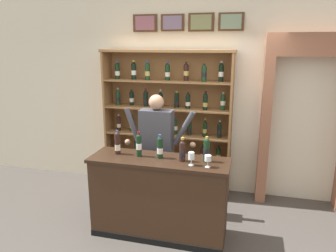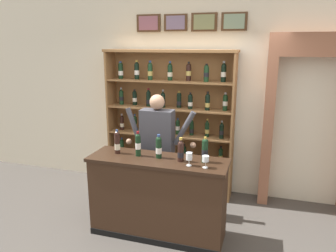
{
  "view_description": "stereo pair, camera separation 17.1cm",
  "coord_description": "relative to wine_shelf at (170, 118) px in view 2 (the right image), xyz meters",
  "views": [
    {
      "loc": [
        0.84,
        -3.48,
        2.34
      ],
      "look_at": [
        -0.18,
        0.39,
        1.32
      ],
      "focal_mm": 34.37,
      "sensor_mm": 36.0,
      "label": 1
    },
    {
      "loc": [
        1.0,
        -3.43,
        2.34
      ],
      "look_at": [
        -0.18,
        0.39,
        1.32
      ],
      "focal_mm": 34.37,
      "sensor_mm": 36.0,
      "label": 2
    }
  ],
  "objects": [
    {
      "name": "wine_glass_right",
      "position": [
        0.84,
        -1.41,
        -0.11
      ],
      "size": [
        0.08,
        0.08,
        0.14
      ],
      "color": "silver",
      "rests_on": "tasting_counter"
    },
    {
      "name": "tasting_bottle_chianti",
      "position": [
        0.52,
        -1.28,
        -0.08
      ],
      "size": [
        0.07,
        0.07,
        0.29
      ],
      "color": "black",
      "rests_on": "tasting_counter"
    },
    {
      "name": "back_wall",
      "position": [
        0.43,
        0.28,
        0.53
      ],
      "size": [
        12.0,
        0.19,
        3.48
      ],
      "color": "beige",
      "rests_on": "ground"
    },
    {
      "name": "shopkeeper",
      "position": [
        0.04,
        -0.71,
        -0.16
      ],
      "size": [
        1.01,
        0.22,
        1.69
      ],
      "color": "#2D3347",
      "rests_on": "ground"
    },
    {
      "name": "ground_plane",
      "position": [
        0.43,
        -1.29,
        -1.22
      ],
      "size": [
        14.0,
        14.0,
        0.02
      ],
      "primitive_type": "cube",
      "color": "#47423D"
    },
    {
      "name": "tasting_bottle_riserva",
      "position": [
        0.24,
        -1.25,
        -0.07
      ],
      "size": [
        0.07,
        0.07,
        0.29
      ],
      "color": "black",
      "rests_on": "tasting_counter"
    },
    {
      "name": "wine_glass_spare",
      "position": [
        0.65,
        -1.4,
        -0.1
      ],
      "size": [
        0.07,
        0.07,
        0.16
      ],
      "color": "silver",
      "rests_on": "tasting_counter"
    },
    {
      "name": "tasting_bottle_prosecco",
      "position": [
        0.8,
        -1.23,
        -0.06
      ],
      "size": [
        0.07,
        0.07,
        0.3
      ],
      "color": "black",
      "rests_on": "tasting_counter"
    },
    {
      "name": "wine_shelf",
      "position": [
        0.0,
        0.0,
        0.0
      ],
      "size": [
        2.04,
        0.37,
        2.26
      ],
      "color": "olive",
      "rests_on": "ground"
    },
    {
      "name": "tasting_bottle_grappa",
      "position": [
        -0.31,
        -1.25,
        -0.07
      ],
      "size": [
        0.07,
        0.07,
        0.31
      ],
      "color": "black",
      "rests_on": "tasting_counter"
    },
    {
      "name": "tasting_bottle_rosso",
      "position": [
        -0.02,
        -1.26,
        -0.06
      ],
      "size": [
        0.07,
        0.07,
        0.31
      ],
      "color": "black",
      "rests_on": "tasting_counter"
    },
    {
      "name": "archway_doorway",
      "position": [
        2.04,
        0.15,
        0.21
      ],
      "size": [
        1.27,
        0.45,
        2.49
      ],
      "color": "#935B42",
      "rests_on": "ground"
    },
    {
      "name": "tasting_counter",
      "position": [
        0.24,
        -1.29,
        -0.71
      ],
      "size": [
        1.69,
        0.54,
        1.01
      ],
      "color": "#382316",
      "rests_on": "ground"
    }
  ]
}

